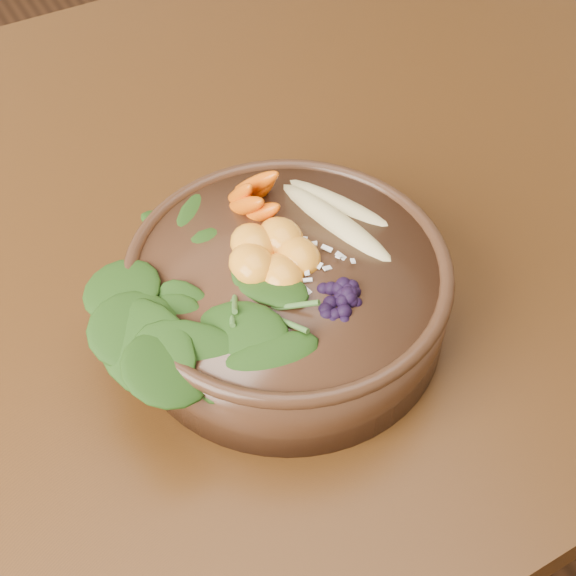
% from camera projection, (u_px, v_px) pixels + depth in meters
% --- Properties ---
extents(ground, '(4.00, 4.00, 0.00)m').
position_uv_depth(ground, '(315.00, 493.00, 1.42)').
color(ground, '#381E0F').
rests_on(ground, ground).
extents(dining_table, '(1.60, 0.90, 0.75)m').
position_uv_depth(dining_table, '(329.00, 226.00, 0.93)').
color(dining_table, '#331C0C').
rests_on(dining_table, ground).
extents(stoneware_bowl, '(0.36, 0.36, 0.07)m').
position_uv_depth(stoneware_bowl, '(288.00, 296.00, 0.69)').
color(stoneware_bowl, '#4A2C1B').
rests_on(stoneware_bowl, dining_table).
extents(kale_heap, '(0.23, 0.22, 0.04)m').
position_uv_depth(kale_heap, '(200.00, 251.00, 0.64)').
color(kale_heap, '#21440F').
rests_on(kale_heap, stoneware_bowl).
extents(carrot_cluster, '(0.07, 0.07, 0.08)m').
position_uv_depth(carrot_cluster, '(252.00, 167.00, 0.69)').
color(carrot_cluster, orange).
rests_on(carrot_cluster, stoneware_bowl).
extents(banana_halves, '(0.09, 0.16, 0.03)m').
position_uv_depth(banana_halves, '(337.00, 201.00, 0.69)').
color(banana_halves, '#E0CC84').
rests_on(banana_halves, stoneware_bowl).
extents(mandarin_cluster, '(0.11, 0.11, 0.03)m').
position_uv_depth(mandarin_cluster, '(273.00, 244.00, 0.66)').
color(mandarin_cluster, orange).
rests_on(mandarin_cluster, stoneware_bowl).
extents(blueberry_pile, '(0.15, 0.14, 0.04)m').
position_uv_depth(blueberry_pile, '(349.00, 279.00, 0.62)').
color(blueberry_pile, black).
rests_on(blueberry_pile, stoneware_bowl).
extents(coconut_flakes, '(0.11, 0.10, 0.01)m').
position_uv_depth(coconut_flakes, '(308.00, 272.00, 0.65)').
color(coconut_flakes, white).
rests_on(coconut_flakes, stoneware_bowl).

